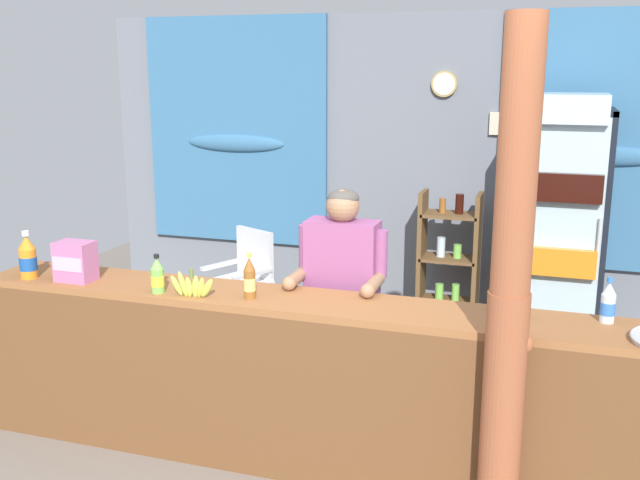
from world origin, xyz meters
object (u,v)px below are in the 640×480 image
Objects in this scene: drink_fridge at (561,216)px; soda_bottle_grape_soda at (519,299)px; snack_box_wafer at (75,261)px; banana_bunch at (192,286)px; stall_counter at (308,374)px; plastic_lawn_chair at (243,275)px; shopkeeper at (342,284)px; timber_post at (509,304)px; soda_bottle_orange_soda at (28,258)px; soda_bottle_lime_soda at (157,276)px; soda_bottle_iced_tea at (250,279)px; soda_bottle_water at (608,303)px; bottle_shelf_rack at (449,263)px.

drink_fridge is 2.09m from soda_bottle_grape_soda.
snack_box_wafer reaches higher than banana_bunch.
soda_bottle_grape_soda is at bearing 8.65° from stall_counter.
shopkeeper is at bearing -48.14° from plastic_lawn_chair.
plastic_lawn_chair is (-2.43, -0.35, -0.58)m from drink_fridge.
shopkeeper is at bearing 38.40° from banana_bunch.
timber_post reaches higher than soda_bottle_orange_soda.
banana_bunch is (0.21, -0.01, -0.03)m from soda_bottle_lime_soda.
soda_bottle_grape_soda is 1.90m from soda_bottle_lime_soda.
soda_bottle_orange_soda is 1.05× the size of banana_bunch.
soda_bottle_grape_soda reaches higher than soda_bottle_lime_soda.
soda_bottle_iced_tea reaches higher than soda_bottle_grape_soda.
plastic_lawn_chair is at bearing 142.40° from soda_bottle_grape_soda.
soda_bottle_water is at bearing 6.14° from soda_bottle_iced_tea.
bottle_shelf_rack is 1.39× the size of plastic_lawn_chair.
soda_bottle_iced_tea is (-0.73, -2.30, 0.44)m from bottle_shelf_rack.
soda_bottle_lime_soda is 2.32m from soda_bottle_water.
timber_post is 0.62m from soda_bottle_water.
timber_post is 1.88m from soda_bottle_lime_soda.
stall_counter is 14.65× the size of banana_bunch.
soda_bottle_lime_soda is at bearing -149.28° from shopkeeper.
stall_counter is 14.00× the size of soda_bottle_orange_soda.
timber_post is 1.99× the size of bottle_shelf_rack.
timber_post is 1.60× the size of shopkeeper.
soda_bottle_grape_soda is at bearing -18.81° from shopkeeper.
soda_bottle_grape_soda is (2.76, 0.17, -0.02)m from soda_bottle_orange_soda.
soda_bottle_grape_soda reaches higher than banana_bunch.
soda_bottle_orange_soda reaches higher than soda_bottle_water.
soda_bottle_lime_soda is 0.22m from banana_bunch.
soda_bottle_grape_soda is (0.03, 0.36, -0.09)m from timber_post.
snack_box_wafer is at bearing -179.57° from soda_bottle_iced_tea.
soda_bottle_orange_soda reaches higher than soda_bottle_lime_soda.
shopkeeper reaches higher than soda_bottle_grape_soda.
soda_bottle_iced_tea is 1.80m from soda_bottle_water.
bottle_shelf_rack is 3.18m from soda_bottle_orange_soda.
soda_bottle_iced_tea is (-0.34, 0.04, 0.48)m from stall_counter.
banana_bunch reaches higher than stall_counter.
shopkeeper is at bearing 169.07° from soda_bottle_water.
soda_bottle_iced_tea reaches higher than stall_counter.
bottle_shelf_rack is at bearing 48.03° from soda_bottle_orange_soda.
plastic_lawn_chair is 3.99× the size of soda_bottle_lime_soda.
snack_box_wafer is (-2.87, -0.20, 0.02)m from soda_bottle_water.
soda_bottle_iced_tea is (-1.55, -2.21, -0.01)m from drink_fridge.
shopkeeper is 1.53m from snack_box_wafer.
soda_bottle_water is at bearing 3.99° from snack_box_wafer.
timber_post reaches higher than shopkeeper.
shopkeeper is 1.44m from soda_bottle_water.
soda_bottle_iced_tea is 1.11× the size of soda_bottle_grape_soda.
soda_bottle_lime_soda is (-2.07, -2.27, -0.03)m from drink_fridge.
timber_post is 1.21× the size of drink_fridge.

